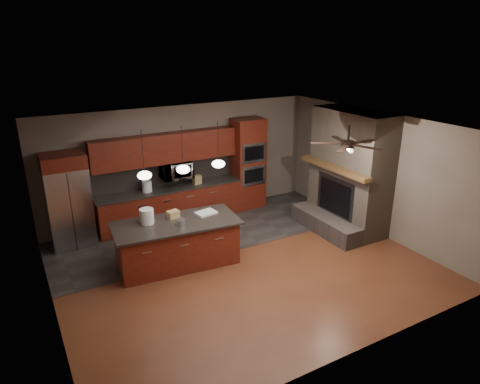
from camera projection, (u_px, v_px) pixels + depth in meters
ground at (242, 265)px, 8.62m from camera, size 7.00×7.00×0.00m
ceiling at (243, 127)px, 7.66m from camera, size 7.00×6.00×0.02m
back_wall at (183, 162)px, 10.59m from camera, size 7.00×0.02×2.80m
right_wall at (376, 173)px, 9.75m from camera, size 0.02×6.00×2.80m
left_wall at (44, 241)px, 6.53m from camera, size 0.02×6.00×2.80m
slate_tile_patch at (205, 231)px, 10.09m from camera, size 7.00×2.40×0.01m
fireplace_column at (348, 176)px, 9.90m from camera, size 1.30×2.10×2.80m
back_cabinetry at (169, 187)px, 10.34m from camera, size 3.59×0.64×2.20m
oven_tower at (248, 164)px, 11.20m from camera, size 0.80×0.63×2.38m
microwave at (176, 170)px, 10.30m from camera, size 0.73×0.41×0.50m
refrigerator at (68, 201)px, 9.12m from camera, size 0.88×0.75×2.07m
kitchen_island at (177, 243)px, 8.50m from camera, size 2.55×1.34×0.92m
white_bucket at (147, 216)px, 8.25m from camera, size 0.35×0.35×0.30m
paint_can at (181, 222)px, 8.20m from camera, size 0.22×0.22×0.12m
paint_tray at (206, 213)px, 8.74m from camera, size 0.45×0.35×0.04m
cardboard_box at (173, 214)px, 8.53m from camera, size 0.26×0.20×0.15m
counter_bucket at (147, 187)px, 10.00m from camera, size 0.28×0.28×0.25m
counter_box at (197, 180)px, 10.54m from camera, size 0.21×0.18×0.22m
pendant_left at (145, 175)px, 7.76m from camera, size 0.26×0.26×0.92m
pendant_center at (183, 169)px, 8.10m from camera, size 0.26×0.26×0.92m
pendant_right at (218, 164)px, 8.45m from camera, size 0.26×0.26×0.92m
ceiling_fan at (348, 144)px, 7.95m from camera, size 1.27×1.33×0.41m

